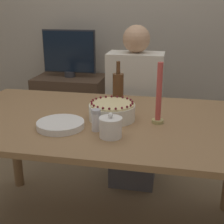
% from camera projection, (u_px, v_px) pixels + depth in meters
% --- Properties ---
extents(wall_behind, '(8.00, 0.05, 2.60)m').
position_uv_depth(wall_behind, '(137.00, 10.00, 2.80)').
color(wall_behind, '#ADA393').
rests_on(wall_behind, ground_plane).
extents(dining_table, '(1.67, 0.95, 0.76)m').
position_uv_depth(dining_table, '(102.00, 136.00, 1.72)').
color(dining_table, '#936D47').
rests_on(dining_table, ground_plane).
extents(cake, '(0.25, 0.25, 0.10)m').
position_uv_depth(cake, '(112.00, 111.00, 1.66)').
color(cake, white).
rests_on(cake, dining_table).
extents(sugar_bowl, '(0.11, 0.11, 0.12)m').
position_uv_depth(sugar_bowl, '(111.00, 127.00, 1.43)').
color(sugar_bowl, white).
rests_on(sugar_bowl, dining_table).
extents(sugar_shaker, '(0.05, 0.05, 0.11)m').
position_uv_depth(sugar_shaker, '(96.00, 120.00, 1.50)').
color(sugar_shaker, white).
rests_on(sugar_shaker, dining_table).
extents(plate_stack, '(0.24, 0.24, 0.03)m').
position_uv_depth(plate_stack, '(61.00, 125.00, 1.55)').
color(plate_stack, white).
rests_on(plate_stack, dining_table).
extents(candle, '(0.06, 0.06, 0.32)m').
position_uv_depth(candle, '(159.00, 99.00, 1.58)').
color(candle, tan).
rests_on(candle, dining_table).
extents(bottle, '(0.07, 0.07, 0.26)m').
position_uv_depth(bottle, '(118.00, 88.00, 1.90)').
color(bottle, brown).
rests_on(bottle, dining_table).
extents(person_man_blue_shirt, '(0.40, 0.34, 1.21)m').
position_uv_depth(person_man_blue_shirt, '(134.00, 118.00, 2.37)').
color(person_man_blue_shirt, '#595960').
rests_on(person_man_blue_shirt, ground_plane).
extents(side_cabinet, '(0.63, 0.43, 0.72)m').
position_uv_depth(side_cabinet, '(72.00, 113.00, 2.98)').
color(side_cabinet, '#4C3828').
rests_on(side_cabinet, ground_plane).
extents(tv_monitor, '(0.49, 0.10, 0.42)m').
position_uv_depth(tv_monitor, '(69.00, 53.00, 2.79)').
color(tv_monitor, '#2D2D33').
rests_on(tv_monitor, side_cabinet).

